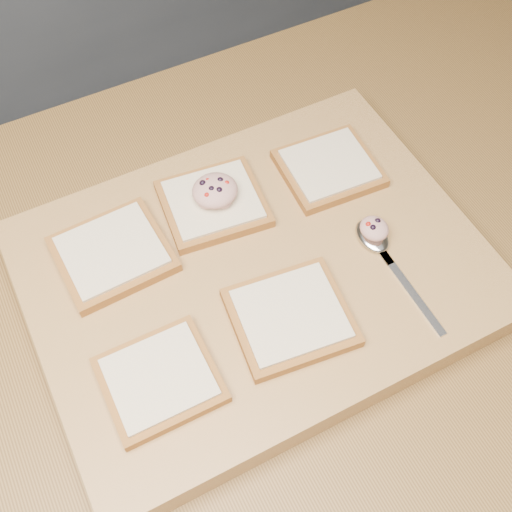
{
  "coord_description": "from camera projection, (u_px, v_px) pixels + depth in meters",
  "views": [
    {
      "loc": [
        -0.22,
        -0.37,
        1.58
      ],
      "look_at": [
        -0.04,
        -0.01,
        0.96
      ],
      "focal_mm": 45.0,
      "sensor_mm": 36.0,
      "label": 1
    }
  ],
  "objects": [
    {
      "name": "spoon",
      "position": [
        378.0,
        244.0,
        0.76
      ],
      "size": [
        0.03,
        0.17,
        0.01
      ],
      "color": "silver",
      "rests_on": "cutting_board"
    },
    {
      "name": "bread_far_left",
      "position": [
        112.0,
        253.0,
        0.75
      ],
      "size": [
        0.13,
        0.12,
        0.02
      ],
      "color": "#975F27",
      "rests_on": "cutting_board"
    },
    {
      "name": "bread_near_left",
      "position": [
        160.0,
        379.0,
        0.67
      ],
      "size": [
        0.12,
        0.11,
        0.02
      ],
      "color": "#975F27",
      "rests_on": "cutting_board"
    },
    {
      "name": "spoon_salad",
      "position": [
        374.0,
        228.0,
        0.76
      ],
      "size": [
        0.03,
        0.04,
        0.02
      ],
      "color": "tan",
      "rests_on": "spoon"
    },
    {
      "name": "bread_far_center",
      "position": [
        213.0,
        203.0,
        0.79
      ],
      "size": [
        0.13,
        0.12,
        0.02
      ],
      "color": "#975F27",
      "rests_on": "cutting_board"
    },
    {
      "name": "cutting_board",
      "position": [
        256.0,
        273.0,
        0.77
      ],
      "size": [
        0.53,
        0.4,
        0.04
      ],
      "primitive_type": "cube",
      "color": "#B1864C",
      "rests_on": "island_counter"
    },
    {
      "name": "bread_far_right",
      "position": [
        329.0,
        168.0,
        0.83
      ],
      "size": [
        0.12,
        0.12,
        0.02
      ],
      "color": "#975F27",
      "rests_on": "cutting_board"
    },
    {
      "name": "ground",
      "position": [
        268.0,
        463.0,
        1.56
      ],
      "size": [
        4.0,
        4.0,
        0.0
      ],
      "primitive_type": "plane",
      "color": "#515459",
      "rests_on": "ground"
    },
    {
      "name": "tuna_salad_dollop",
      "position": [
        215.0,
        190.0,
        0.78
      ],
      "size": [
        0.06,
        0.05,
        0.03
      ],
      "color": "tan",
      "rests_on": "bread_far_center"
    },
    {
      "name": "island_counter",
      "position": [
        271.0,
        395.0,
        1.18
      ],
      "size": [
        2.0,
        0.8,
        0.9
      ],
      "color": "slate",
      "rests_on": "ground"
    },
    {
      "name": "bread_near_center",
      "position": [
        290.0,
        317.0,
        0.71
      ],
      "size": [
        0.14,
        0.13,
        0.02
      ],
      "color": "#975F27",
      "rests_on": "cutting_board"
    }
  ]
}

